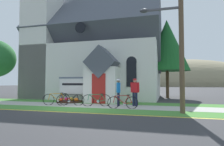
{
  "coord_description": "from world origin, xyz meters",
  "views": [
    {
      "loc": [
        5.08,
        -10.37,
        1.47
      ],
      "look_at": [
        1.26,
        3.25,
        2.15
      ],
      "focal_mm": 31.7,
      "sensor_mm": 36.0,
      "label": 1
    }
  ],
  "objects_px": {
    "church_sign": "(73,86)",
    "bicycle_orange": "(70,100)",
    "bicycle_yellow": "(57,99)",
    "bicycle_white": "(97,100)",
    "utility_pole": "(179,27)",
    "roadside_conifer": "(167,45)",
    "cyclist_in_red_jersey": "(135,90)",
    "cyclist_in_white_jersey": "(118,90)",
    "bicycle_black": "(123,102)"
  },
  "relations": [
    {
      "from": "bicycle_white",
      "to": "roadside_conifer",
      "type": "relative_size",
      "value": 0.23
    },
    {
      "from": "bicycle_yellow",
      "to": "roadside_conifer",
      "type": "height_order",
      "value": "roadside_conifer"
    },
    {
      "from": "bicycle_white",
      "to": "utility_pole",
      "type": "bearing_deg",
      "value": -17.77
    },
    {
      "from": "bicycle_yellow",
      "to": "cyclist_in_red_jersey",
      "type": "distance_m",
      "value": 5.15
    },
    {
      "from": "church_sign",
      "to": "utility_pole",
      "type": "relative_size",
      "value": 0.31
    },
    {
      "from": "cyclist_in_red_jersey",
      "to": "cyclist_in_white_jersey",
      "type": "xyz_separation_m",
      "value": [
        -1.01,
        -0.21,
        -0.01
      ]
    },
    {
      "from": "bicycle_white",
      "to": "cyclist_in_white_jersey",
      "type": "xyz_separation_m",
      "value": [
        1.3,
        0.42,
        0.62
      ]
    },
    {
      "from": "bicycle_white",
      "to": "bicycle_yellow",
      "type": "relative_size",
      "value": 1.04
    },
    {
      "from": "bicycle_yellow",
      "to": "church_sign",
      "type": "bearing_deg",
      "value": 90.65
    },
    {
      "from": "church_sign",
      "to": "roadside_conifer",
      "type": "bearing_deg",
      "value": 38.28
    },
    {
      "from": "bicycle_yellow",
      "to": "roadside_conifer",
      "type": "distance_m",
      "value": 11.54
    },
    {
      "from": "cyclist_in_white_jersey",
      "to": "utility_pole",
      "type": "relative_size",
      "value": 0.23
    },
    {
      "from": "bicycle_yellow",
      "to": "utility_pole",
      "type": "height_order",
      "value": "utility_pole"
    },
    {
      "from": "bicycle_orange",
      "to": "cyclist_in_red_jersey",
      "type": "bearing_deg",
      "value": 10.44
    },
    {
      "from": "roadside_conifer",
      "to": "church_sign",
      "type": "bearing_deg",
      "value": -141.72
    },
    {
      "from": "bicycle_black",
      "to": "roadside_conifer",
      "type": "relative_size",
      "value": 0.23
    },
    {
      "from": "cyclist_in_red_jersey",
      "to": "roadside_conifer",
      "type": "relative_size",
      "value": 0.23
    },
    {
      "from": "bicycle_white",
      "to": "bicycle_yellow",
      "type": "xyz_separation_m",
      "value": [
        -2.75,
        -0.07,
        0.0
      ]
    },
    {
      "from": "bicycle_white",
      "to": "bicycle_black",
      "type": "height_order",
      "value": "bicycle_black"
    },
    {
      "from": "bicycle_yellow",
      "to": "cyclist_in_red_jersey",
      "type": "height_order",
      "value": "cyclist_in_red_jersey"
    },
    {
      "from": "church_sign",
      "to": "bicycle_yellow",
      "type": "height_order",
      "value": "church_sign"
    },
    {
      "from": "cyclist_in_white_jersey",
      "to": "church_sign",
      "type": "bearing_deg",
      "value": 155.56
    },
    {
      "from": "bicycle_orange",
      "to": "roadside_conifer",
      "type": "distance_m",
      "value": 11.0
    },
    {
      "from": "utility_pole",
      "to": "bicycle_black",
      "type": "bearing_deg",
      "value": 163.63
    },
    {
      "from": "church_sign",
      "to": "bicycle_orange",
      "type": "distance_m",
      "value": 2.74
    },
    {
      "from": "cyclist_in_red_jersey",
      "to": "church_sign",
      "type": "bearing_deg",
      "value": 162.09
    },
    {
      "from": "church_sign",
      "to": "bicycle_black",
      "type": "height_order",
      "value": "church_sign"
    },
    {
      "from": "bicycle_yellow",
      "to": "utility_pole",
      "type": "distance_m",
      "value": 8.62
    },
    {
      "from": "church_sign",
      "to": "utility_pole",
      "type": "distance_m",
      "value": 9.02
    },
    {
      "from": "church_sign",
      "to": "bicycle_yellow",
      "type": "xyz_separation_m",
      "value": [
        0.03,
        -2.34,
        -0.84
      ]
    },
    {
      "from": "cyclist_in_red_jersey",
      "to": "roadside_conifer",
      "type": "xyz_separation_m",
      "value": [
        1.96,
        7.2,
        4.01
      ]
    },
    {
      "from": "bicycle_yellow",
      "to": "roadside_conifer",
      "type": "relative_size",
      "value": 0.22
    },
    {
      "from": "cyclist_in_red_jersey",
      "to": "utility_pole",
      "type": "xyz_separation_m",
      "value": [
        2.53,
        -2.18,
        3.18
      ]
    },
    {
      "from": "utility_pole",
      "to": "roadside_conifer",
      "type": "bearing_deg",
      "value": 93.45
    },
    {
      "from": "bicycle_yellow",
      "to": "cyclist_in_white_jersey",
      "type": "bearing_deg",
      "value": 6.83
    },
    {
      "from": "church_sign",
      "to": "bicycle_orange",
      "type": "xyz_separation_m",
      "value": [
        1.04,
        -2.39,
        -0.85
      ]
    },
    {
      "from": "cyclist_in_red_jersey",
      "to": "utility_pole",
      "type": "bearing_deg",
      "value": -40.73
    },
    {
      "from": "church_sign",
      "to": "roadside_conifer",
      "type": "distance_m",
      "value": 9.75
    },
    {
      "from": "bicycle_black",
      "to": "utility_pole",
      "type": "distance_m",
      "value": 4.95
    },
    {
      "from": "bicycle_orange",
      "to": "bicycle_yellow",
      "type": "xyz_separation_m",
      "value": [
        -1.01,
        0.05,
        0.01
      ]
    },
    {
      "from": "bicycle_white",
      "to": "bicycle_orange",
      "type": "distance_m",
      "value": 1.74
    },
    {
      "from": "bicycle_black",
      "to": "cyclist_in_red_jersey",
      "type": "height_order",
      "value": "cyclist_in_red_jersey"
    },
    {
      "from": "cyclist_in_red_jersey",
      "to": "bicycle_yellow",
      "type": "bearing_deg",
      "value": -172.18
    },
    {
      "from": "bicycle_yellow",
      "to": "bicycle_orange",
      "type": "bearing_deg",
      "value": -2.86
    },
    {
      "from": "cyclist_in_red_jersey",
      "to": "utility_pole",
      "type": "distance_m",
      "value": 4.61
    },
    {
      "from": "roadside_conifer",
      "to": "bicycle_black",
      "type": "bearing_deg",
      "value": -106.06
    },
    {
      "from": "bicycle_black",
      "to": "bicycle_orange",
      "type": "relative_size",
      "value": 1.04
    },
    {
      "from": "church_sign",
      "to": "cyclist_in_white_jersey",
      "type": "relative_size",
      "value": 1.35
    },
    {
      "from": "bicycle_black",
      "to": "bicycle_yellow",
      "type": "height_order",
      "value": "bicycle_yellow"
    },
    {
      "from": "bicycle_white",
      "to": "roadside_conifer",
      "type": "xyz_separation_m",
      "value": [
        4.27,
        7.83,
        4.64
      ]
    }
  ]
}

